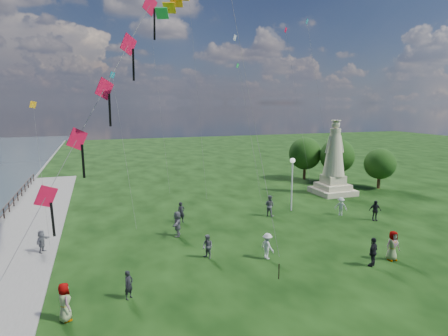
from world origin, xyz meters
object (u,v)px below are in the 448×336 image
object	(u,v)px
person_3	(373,252)
person_7	(269,206)
person_1	(208,247)
person_8	(341,206)
person_9	(375,211)
person_6	(181,212)
person_10	(65,302)
person_2	(267,246)
person_4	(393,246)
lamppost	(292,173)
person_0	(129,285)
statue	(334,166)
person_11	(177,224)
person_5	(42,243)

from	to	relation	value
person_3	person_7	size ratio (longest dim) A/B	0.98
person_1	person_8	xyz separation A→B (m)	(13.48, 5.06, 0.03)
person_9	person_6	bearing A→B (deg)	179.49
person_9	person_10	bearing A→B (deg)	-145.81
person_1	person_2	xyz separation A→B (m)	(3.52, -1.23, 0.06)
person_2	person_8	world-z (taller)	person_2
person_1	person_2	bearing A→B (deg)	41.99
person_4	person_6	distance (m)	15.74
person_7	lamppost	bearing A→B (deg)	-107.46
lamppost	person_3	size ratio (longest dim) A/B	2.70
person_0	person_10	size ratio (longest dim) A/B	0.83
lamppost	person_7	xyz separation A→B (m)	(-2.57, -0.84, -2.56)
person_8	person_10	xyz separation A→B (m)	(-21.40, -9.54, 0.09)
statue	lamppost	bearing A→B (deg)	-150.28
person_6	person_11	xyz separation A→B (m)	(-0.94, -3.01, 0.08)
person_1	person_5	distance (m)	10.74
person_0	person_8	xyz separation A→B (m)	(18.55, 8.51, 0.06)
person_11	lamppost	bearing A→B (deg)	122.95
person_9	person_11	world-z (taller)	person_11
person_5	person_7	bearing A→B (deg)	-57.53
statue	person_6	distance (m)	18.17
statue	person_11	distance (m)	19.98
statue	person_8	bearing A→B (deg)	-120.31
person_4	person_10	distance (m)	18.67
person_4	person_5	bearing A→B (deg)	160.63
person_8	person_10	distance (m)	23.44
lamppost	person_2	bearing A→B (deg)	-126.41
statue	person_3	bearing A→B (deg)	-117.97
person_7	person_3	bearing A→B (deg)	151.81
lamppost	person_1	xyz separation A→B (m)	(-10.14, -7.75, -2.70)
lamppost	person_10	bearing A→B (deg)	-145.89
person_1	person_8	world-z (taller)	person_8
person_0	person_2	size ratio (longest dim) A/B	0.89
person_7	person_4	bearing A→B (deg)	160.85
person_7	person_11	size ratio (longest dim) A/B	0.98
person_4	person_7	xyz separation A→B (m)	(-3.17, 10.83, -0.03)
person_1	person_5	xyz separation A→B (m)	(-9.90, 4.16, -0.03)
lamppost	person_11	xyz separation A→B (m)	(-11.10, -3.18, -2.54)
statue	person_9	size ratio (longest dim) A/B	4.59
person_2	person_9	distance (m)	12.44
person_1	person_10	bearing A→B (deg)	-89.24
person_7	person_6	bearing A→B (deg)	49.49
person_7	person_11	bearing A→B (deg)	69.86
person_2	person_5	size ratio (longest dim) A/B	1.12
person_0	person_5	xyz separation A→B (m)	(-4.82, 7.61, -0.00)
person_8	person_10	bearing A→B (deg)	-111.45
lamppost	person_7	world-z (taller)	lamppost
person_2	statue	bearing A→B (deg)	-62.27
person_3	person_6	bearing A→B (deg)	-81.12
person_9	person_3	bearing A→B (deg)	-114.66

